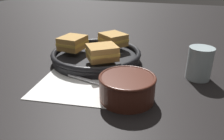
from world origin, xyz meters
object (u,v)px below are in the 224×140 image
Objects in this scene: sandwich_near_left at (73,43)px; sandwich_near_right at (102,52)px; sandwich_far_left at (113,39)px; soup_bowl at (127,86)px; drinking_glass at (200,63)px; spoon at (102,84)px; skillet at (96,56)px.

sandwich_near_right is (0.14, -0.06, 0.00)m from sandwich_near_left.
sandwich_far_left is (0.12, 0.09, 0.00)m from sandwich_near_left.
soup_bowl is 0.26m from drinking_glass.
sandwich_far_left is at bearing 162.38° from drinking_glass.
sandwich_far_left is at bearing 97.49° from sandwich_near_right.
drinking_glass is (0.25, 0.16, 0.04)m from spoon.
skillet is 3.66× the size of sandwich_far_left.
soup_bowl is 1.16× the size of sandwich_far_left.
sandwich_near_left is at bearing 179.19° from drinking_glass.
spoon is at bearing -147.90° from drinking_glass.
sandwich_far_left is at bearing 116.76° from soup_bowl.
soup_bowl is at bearing -36.49° from sandwich_near_left.
sandwich_near_left is 0.80× the size of sandwich_far_left.
drinking_glass reaches higher than sandwich_far_left.
drinking_glass is (0.30, 0.05, -0.02)m from sandwich_near_right.
skillet is 0.10m from sandwich_far_left.
sandwich_near_right is at bearing -53.00° from skillet.
sandwich_near_right is 0.30m from drinking_glass.
sandwich_near_right is at bearing -22.51° from sandwich_near_left.
soup_bowl reaches higher than skillet.
soup_bowl is 0.33m from sandwich_far_left.
sandwich_near_left and sandwich_near_right have the same top height.
sandwich_far_left is (-0.06, 0.26, 0.06)m from spoon.
skillet is at bearing -113.39° from sandwich_far_left.
sandwich_near_left is 0.16m from sandwich_near_right.
sandwich_near_left is at bearing 157.49° from sandwich_near_right.
sandwich_far_left is at bearing 66.61° from skillet.
spoon is 0.30m from drinking_glass.
spoon is at bearing 157.08° from soup_bowl.
soup_bowl is 0.81× the size of spoon.
sandwich_near_right is 1.01× the size of sandwich_far_left.
drinking_glass is at bearing 10.17° from sandwich_near_right.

